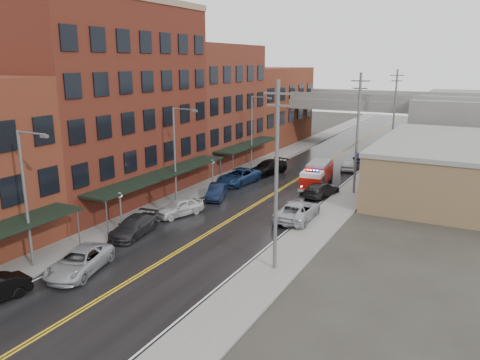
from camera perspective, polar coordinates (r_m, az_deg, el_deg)
The scene contains 31 objects.
road at distance 46.31m, azimuth 3.47°, elevation -2.06°, with size 11.00×160.00×0.02m, color black.
sidewalk_left at distance 49.60m, azimuth -4.24°, elevation -0.89°, with size 3.00×160.00×0.15m, color slate.
sidewalk_right at distance 43.95m, azimuth 12.19°, elevation -3.18°, with size 3.00×160.00×0.15m, color slate.
curb_left at distance 48.77m, azimuth -2.59°, elevation -1.12°, with size 0.30×160.00×0.15m, color gray.
curb_right at distance 44.39m, azimuth 10.14°, elevation -2.91°, with size 0.30×160.00×0.15m, color gray.
brick_building_b at distance 46.15m, azimuth -15.55°, elevation 8.77°, with size 9.00×20.00×18.00m, color #5D2818.
brick_building_c at distance 60.21m, azimuth -3.97°, elevation 8.99°, with size 9.00×15.00×15.00m, color brown.
brick_building_far at distance 75.76m, azimuth 3.06°, elevation 8.95°, with size 9.00×20.00×12.00m, color brown.
tan_building at distance 51.72m, azimuth 24.71°, elevation 1.22°, with size 14.00×22.00×5.00m, color #7F6144.
awning_1 at distance 43.40m, azimuth -9.39°, elevation 0.72°, with size 2.60×18.00×3.09m.
awning_2 at distance 58.01m, azimuth 1.02°, elevation 4.32°, with size 2.60×13.00×3.09m.
globe_lamp_1 at distance 37.70m, azimuth -14.39°, elevation -2.69°, with size 0.44×0.44×3.12m.
globe_lamp_2 at distance 48.60m, azimuth -3.39°, elevation 1.53°, with size 0.44×0.44×3.12m.
street_lamp_0 at distance 31.84m, azimuth -24.50°, elevation -1.29°, with size 2.64×0.22×9.00m.
street_lamp_1 at distance 43.18m, azimuth -7.71°, elevation 3.70°, with size 2.64×0.22×9.00m.
street_lamp_2 at distance 56.81m, azimuth 1.66°, elevation 6.35°, with size 2.64×0.22×9.00m.
utility_pole_0 at distance 28.61m, azimuth 4.46°, elevation 0.65°, with size 1.80×0.24×12.00m.
utility_pole_1 at distance 47.35m, azimuth 14.12°, elevation 5.70°, with size 1.80×0.24×12.00m.
utility_pole_2 at distance 66.83m, azimuth 18.28°, elevation 7.81°, with size 1.80×0.24×12.00m.
overpass at distance 75.14m, azimuth 13.73°, elevation 8.52°, with size 40.00×10.00×7.50m.
fire_truck at distance 50.09m, azimuth 9.36°, elevation 0.66°, with size 3.44×7.21×2.56m.
parked_car_left_2 at distance 31.66m, azimuth -18.98°, elevation -9.38°, with size 2.46×5.34×1.48m, color #9B9EA3.
parked_car_left_3 at distance 36.95m, azimuth -12.83°, elevation -5.53°, with size 2.03×4.99×1.45m, color #252527.
parked_car_left_4 at distance 40.88m, azimuth -7.42°, elevation -3.30°, with size 1.80×4.47×1.52m, color silver.
parked_car_left_5 at distance 45.58m, azimuth -2.82°, elevation -1.41°, with size 1.50×4.30×1.42m, color black.
parked_car_left_6 at distance 50.99m, azimuth -0.16°, elevation 0.44°, with size 2.72×5.89×1.64m, color navy.
parked_car_left_7 at distance 55.45m, azimuth 3.45°, elevation 1.55°, with size 2.30×5.65×1.64m, color black.
parked_car_right_0 at distance 39.69m, azimuth 7.01°, elevation -3.73°, with size 2.74×5.93×1.65m, color #A8A9B0.
parked_car_right_1 at distance 46.97m, azimuth 9.90°, elevation -1.13°, with size 2.00×4.92×1.43m, color #242426.
parked_car_right_2 at distance 58.91m, azimuth 13.14°, elevation 1.87°, with size 1.75×4.35×1.48m, color silver.
parked_car_right_3 at distance 63.49m, azimuth 15.09°, elevation 2.60°, with size 1.48×4.26×1.40m, color black.
Camera 1 is at (18.08, -10.59, 13.04)m, focal length 35.00 mm.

